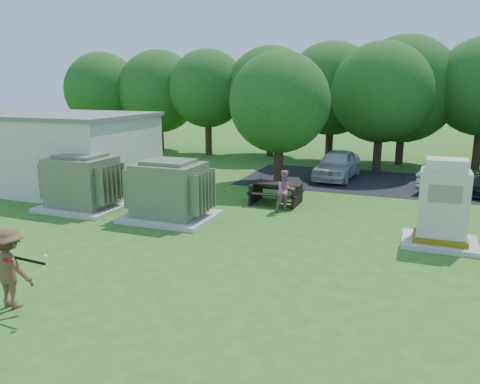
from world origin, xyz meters
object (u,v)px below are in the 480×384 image
at_px(transformer_left, 82,184).
at_px(car_white, 337,164).
at_px(transformer_right, 170,192).
at_px(car_silver_a, 445,175).
at_px(person_at_picnic, 285,191).
at_px(picnic_table, 276,191).
at_px(batter, 10,268).
at_px(generator_cabinet, 443,208).

height_order(transformer_left, car_white, transformer_left).
relative_size(transformer_left, transformer_right, 1.00).
bearing_deg(car_white, car_silver_a, -3.63).
bearing_deg(transformer_left, car_white, 49.53).
distance_m(transformer_right, person_at_picnic, 4.21).
bearing_deg(car_silver_a, picnic_table, 57.52).
xyz_separation_m(batter, person_at_picnic, (3.24, 9.41, -0.10)).
relative_size(person_at_picnic, car_white, 0.36).
distance_m(person_at_picnic, car_white, 6.86).
height_order(transformer_right, picnic_table, transformer_right).
bearing_deg(car_silver_a, transformer_left, 51.64).
xyz_separation_m(transformer_right, picnic_table, (2.81, 3.37, -0.45)).
bearing_deg(car_white, transformer_right, -110.36).
bearing_deg(transformer_right, person_at_picnic, 34.94).
bearing_deg(transformer_right, car_silver_a, 43.43).
xyz_separation_m(person_at_picnic, car_silver_a, (5.61, 6.17, -0.14)).
relative_size(batter, car_silver_a, 0.45).
xyz_separation_m(batter, car_silver_a, (8.85, 15.58, -0.23)).
bearing_deg(transformer_left, transformer_right, 0.00).
height_order(picnic_table, batter, batter).
bearing_deg(transformer_right, transformer_left, 180.00).
relative_size(picnic_table, person_at_picnic, 1.27).
bearing_deg(car_silver_a, person_at_picnic, 65.44).
relative_size(batter, car_white, 0.41).
height_order(transformer_left, generator_cabinet, generator_cabinet).
bearing_deg(transformer_left, generator_cabinet, 2.24).
relative_size(generator_cabinet, batter, 1.46).
height_order(batter, car_silver_a, batter).
bearing_deg(generator_cabinet, car_silver_a, 87.30).
bearing_deg(generator_cabinet, person_at_picnic, 159.81).
bearing_deg(car_silver_a, generator_cabinet, 105.04).
relative_size(transformer_right, picnic_table, 1.54).
bearing_deg(picnic_table, transformer_left, -152.61).
bearing_deg(transformer_right, car_white, 65.67).
bearing_deg(person_at_picnic, picnic_table, 82.30).
xyz_separation_m(transformer_right, batter, (0.21, -7.00, -0.10)).
xyz_separation_m(transformer_right, generator_cabinet, (8.68, 0.49, 0.14)).
distance_m(picnic_table, car_silver_a, 8.13).
relative_size(generator_cabinet, car_silver_a, 0.66).
distance_m(generator_cabinet, picnic_table, 6.56).
bearing_deg(person_at_picnic, transformer_right, 174.04).
xyz_separation_m(picnic_table, batter, (-2.60, -10.38, 0.34)).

